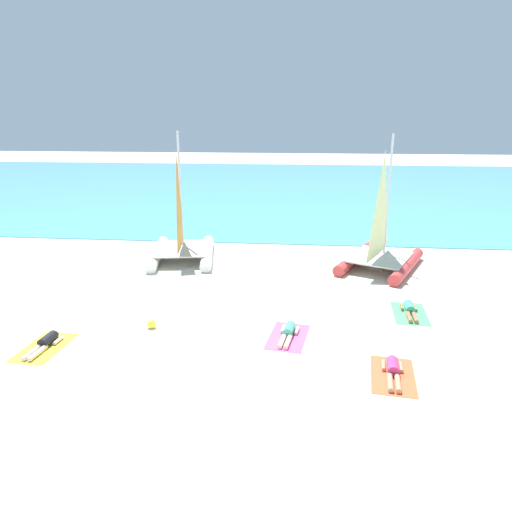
{
  "coord_description": "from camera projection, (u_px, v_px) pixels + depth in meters",
  "views": [
    {
      "loc": [
        1.65,
        -12.08,
        6.42
      ],
      "look_at": [
        0.0,
        4.94,
        1.2
      ],
      "focal_mm": 32.57,
      "sensor_mm": 36.0,
      "label": 1
    }
  ],
  "objects": [
    {
      "name": "sailboat_white",
      "position": [
        182.0,
        241.0,
        21.26
      ],
      "size": [
        3.49,
        4.8,
        5.74
      ],
      "rotation": [
        0.0,
        0.0,
        0.16
      ],
      "color": "white",
      "rests_on": "ground"
    },
    {
      "name": "sunbather_rightmost",
      "position": [
        410.0,
        309.0,
        15.65
      ],
      "size": [
        0.57,
        1.57,
        0.3
      ],
      "rotation": [
        0.0,
        0.0,
        -0.07
      ],
      "color": "#3FB28C",
      "rests_on": "towel_rightmost"
    },
    {
      "name": "towel_center_right",
      "position": [
        393.0,
        376.0,
        11.91
      ],
      "size": [
        1.33,
        2.02,
        0.01
      ],
      "primitive_type": "cube",
      "rotation": [
        0.0,
        0.0,
        -0.13
      ],
      "color": "#EA5933",
      "rests_on": "ground"
    },
    {
      "name": "ocean_water",
      "position": [
        283.0,
        187.0,
        43.0
      ],
      "size": [
        120.0,
        40.0,
        0.05
      ],
      "primitive_type": "cube",
      "color": "#4C9EB7",
      "rests_on": "ground"
    },
    {
      "name": "beach_ball",
      "position": [
        152.0,
        324.0,
        14.53
      ],
      "size": [
        0.29,
        0.29,
        0.29
      ],
      "primitive_type": "sphere",
      "color": "yellow",
      "rests_on": "ground"
    },
    {
      "name": "sunbather_center_right",
      "position": [
        393.0,
        370.0,
        11.93
      ],
      "size": [
        0.6,
        1.57,
        0.3
      ],
      "rotation": [
        0.0,
        0.0,
        -0.13
      ],
      "color": "#D83372",
      "rests_on": "towel_center_right"
    },
    {
      "name": "sunbather_center_left",
      "position": [
        288.0,
        332.0,
        14.01
      ],
      "size": [
        0.64,
        1.57,
        0.3
      ],
      "rotation": [
        0.0,
        0.0,
        -0.15
      ],
      "color": "#3FB28C",
      "rests_on": "towel_center_left"
    },
    {
      "name": "towel_center_left",
      "position": [
        288.0,
        337.0,
        13.98
      ],
      "size": [
        1.38,
        2.05,
        0.01
      ],
      "primitive_type": "cube",
      "rotation": [
        0.0,
        0.0,
        -0.15
      ],
      "color": "#D84C99",
      "rests_on": "ground"
    },
    {
      "name": "towel_rightmost",
      "position": [
        410.0,
        313.0,
        15.62
      ],
      "size": [
        1.23,
        1.97,
        0.01
      ],
      "primitive_type": "cube",
      "rotation": [
        0.0,
        0.0,
        -0.07
      ],
      "color": "#4CB266",
      "rests_on": "ground"
    },
    {
      "name": "sailboat_red",
      "position": [
        381.0,
        250.0,
        20.0
      ],
      "size": [
        4.33,
        5.11,
        5.68
      ],
      "rotation": [
        0.0,
        0.0,
        -0.43
      ],
      "color": "#CC3838",
      "rests_on": "ground"
    },
    {
      "name": "ground_plane",
      "position": [
        266.0,
        249.0,
        23.05
      ],
      "size": [
        120.0,
        120.0,
        0.0
      ],
      "primitive_type": "plane",
      "color": "beige"
    },
    {
      "name": "towel_leftmost",
      "position": [
        45.0,
        347.0,
        13.34
      ],
      "size": [
        1.22,
        1.97,
        0.01
      ],
      "primitive_type": "cube",
      "rotation": [
        0.0,
        0.0,
        -0.07
      ],
      "color": "yellow",
      "rests_on": "ground"
    },
    {
      "name": "sunbather_leftmost",
      "position": [
        45.0,
        342.0,
        13.37
      ],
      "size": [
        0.57,
        1.57,
        0.3
      ],
      "rotation": [
        0.0,
        0.0,
        -0.07
      ],
      "color": "black",
      "rests_on": "towel_leftmost"
    }
  ]
}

